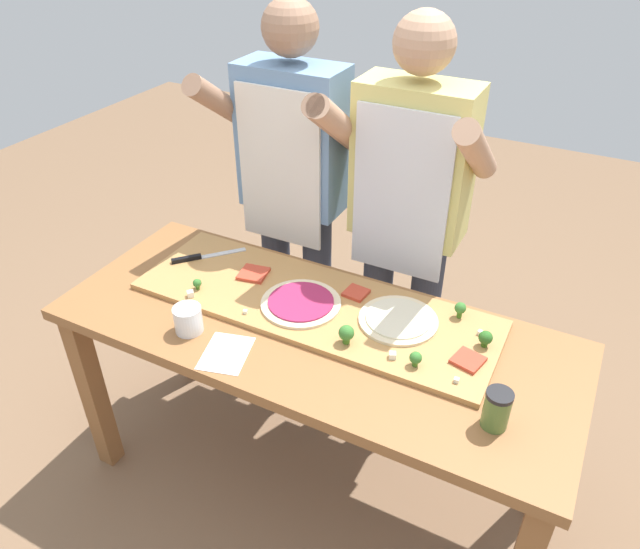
# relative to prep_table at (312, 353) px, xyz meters

# --- Properties ---
(ground_plane) EXTENTS (8.00, 8.00, 0.00)m
(ground_plane) POSITION_rel_prep_table_xyz_m (0.00, 0.00, -0.67)
(ground_plane) COLOR brown
(prep_table) EXTENTS (1.70, 0.69, 0.79)m
(prep_table) POSITION_rel_prep_table_xyz_m (0.00, 0.00, 0.00)
(prep_table) COLOR brown
(prep_table) RESTS_ON ground
(cutting_board) EXTENTS (1.24, 0.41, 0.02)m
(cutting_board) POSITION_rel_prep_table_xyz_m (-0.05, 0.10, 0.12)
(cutting_board) COLOR #B27F47
(cutting_board) RESTS_ON prep_table
(chefs_knife) EXTENTS (0.20, 0.22, 0.02)m
(chefs_knife) POSITION_rel_prep_table_xyz_m (-0.56, 0.14, 0.14)
(chefs_knife) COLOR #B7BABF
(chefs_knife) RESTS_ON cutting_board
(pizza_whole_beet_magenta) EXTENTS (0.27, 0.27, 0.02)m
(pizza_whole_beet_magenta) POSITION_rel_prep_table_xyz_m (-0.08, 0.06, 0.14)
(pizza_whole_beet_magenta) COLOR beige
(pizza_whole_beet_magenta) RESTS_ON cutting_board
(pizza_whole_cheese_artichoke) EXTENTS (0.26, 0.26, 0.02)m
(pizza_whole_cheese_artichoke) POSITION_rel_prep_table_xyz_m (0.24, 0.13, 0.14)
(pizza_whole_cheese_artichoke) COLOR beige
(pizza_whole_cheese_artichoke) RESTS_ON cutting_board
(pizza_slice_near_left) EXTENTS (0.11, 0.11, 0.01)m
(pizza_slice_near_left) POSITION_rel_prep_table_xyz_m (-0.31, 0.14, 0.14)
(pizza_slice_near_left) COLOR #BC3D28
(pizza_slice_near_left) RESTS_ON cutting_board
(pizza_slice_center) EXTENTS (0.10, 0.10, 0.01)m
(pizza_slice_center) POSITION_rel_prep_table_xyz_m (0.50, 0.05, 0.14)
(pizza_slice_center) COLOR #BC3D28
(pizza_slice_center) RESTS_ON cutting_board
(pizza_slice_near_right) EXTENTS (0.08, 0.08, 0.01)m
(pizza_slice_near_right) POSITION_rel_prep_table_xyz_m (0.06, 0.20, 0.14)
(pizza_slice_near_right) COLOR #BC3D28
(pizza_slice_near_right) RESTS_ON cutting_board
(broccoli_floret_back_left) EXTENTS (0.04, 0.04, 0.06)m
(broccoli_floret_back_left) POSITION_rel_prep_table_xyz_m (0.41, 0.24, 0.17)
(broccoli_floret_back_left) COLOR #3F7220
(broccoli_floret_back_left) RESTS_ON cutting_board
(broccoli_floret_front_mid) EXTENTS (0.04, 0.04, 0.05)m
(broccoli_floret_front_mid) POSITION_rel_prep_table_xyz_m (0.52, 0.14, 0.16)
(broccoli_floret_front_mid) COLOR #366618
(broccoli_floret_front_mid) RESTS_ON cutting_board
(broccoli_floret_back_right) EXTENTS (0.05, 0.05, 0.06)m
(broccoli_floret_back_right) POSITION_rel_prep_table_xyz_m (0.14, -0.04, 0.17)
(broccoli_floret_back_right) COLOR #3F7220
(broccoli_floret_back_right) RESTS_ON cutting_board
(broccoli_floret_center_right) EXTENTS (0.04, 0.04, 0.05)m
(broccoli_floret_center_right) POSITION_rel_prep_table_xyz_m (0.36, -0.04, 0.16)
(broccoli_floret_center_right) COLOR #3F7220
(broccoli_floret_center_right) RESTS_ON cutting_board
(broccoli_floret_back_mid) EXTENTS (0.03, 0.03, 0.04)m
(broccoli_floret_back_mid) POSITION_rel_prep_table_xyz_m (-0.44, -0.02, 0.16)
(broccoli_floret_back_mid) COLOR #3F7220
(broccoli_floret_back_mid) RESTS_ON cutting_board
(cheese_crumble_a) EXTENTS (0.02, 0.02, 0.01)m
(cheese_crumble_a) POSITION_rel_prep_table_xyz_m (-0.22, -0.06, 0.14)
(cheese_crumble_a) COLOR silver
(cheese_crumble_a) RESTS_ON cutting_board
(cheese_crumble_b) EXTENTS (0.02, 0.02, 0.01)m
(cheese_crumble_b) POSITION_rel_prep_table_xyz_m (0.49, -0.05, 0.14)
(cheese_crumble_b) COLOR silver
(cheese_crumble_b) RESTS_ON cutting_board
(cheese_crumble_c) EXTENTS (0.03, 0.03, 0.02)m
(cheese_crumble_c) POSITION_rel_prep_table_xyz_m (0.29, -0.04, 0.14)
(cheese_crumble_c) COLOR white
(cheese_crumble_c) RESTS_ON cutting_board
(cheese_crumble_d) EXTENTS (0.03, 0.03, 0.02)m
(cheese_crumble_d) POSITION_rel_prep_table_xyz_m (-0.43, -0.07, 0.14)
(cheese_crumble_d) COLOR white
(cheese_crumble_d) RESTS_ON cutting_board
(cheese_crumble_e) EXTENTS (0.02, 0.02, 0.01)m
(cheese_crumble_e) POSITION_rel_prep_table_xyz_m (0.50, 0.19, 0.14)
(cheese_crumble_e) COLOR silver
(cheese_crumble_e) RESTS_ON cutting_board
(flour_cup) EXTENTS (0.09, 0.09, 0.09)m
(flour_cup) POSITION_rel_prep_table_xyz_m (-0.34, -0.20, 0.15)
(flour_cup) COLOR white
(flour_cup) RESTS_ON prep_table
(sauce_jar) EXTENTS (0.07, 0.07, 0.12)m
(sauce_jar) POSITION_rel_prep_table_xyz_m (0.62, -0.14, 0.17)
(sauce_jar) COLOR #517033
(sauce_jar) RESTS_ON prep_table
(recipe_note) EXTENTS (0.18, 0.20, 0.00)m
(recipe_note) POSITION_rel_prep_table_xyz_m (-0.17, -0.24, 0.11)
(recipe_note) COLOR white
(recipe_note) RESTS_ON prep_table
(cook_left) EXTENTS (0.54, 0.39, 1.67)m
(cook_left) POSITION_rel_prep_table_xyz_m (-0.36, 0.52, 0.32)
(cook_left) COLOR #333847
(cook_left) RESTS_ON ground
(cook_right) EXTENTS (0.54, 0.39, 1.67)m
(cook_right) POSITION_rel_prep_table_xyz_m (0.12, 0.52, 0.32)
(cook_right) COLOR #333847
(cook_right) RESTS_ON ground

